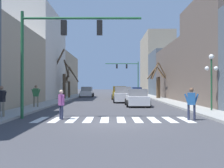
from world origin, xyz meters
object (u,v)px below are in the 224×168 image
traffic_signal_far (129,71)px  pedestrian_crossing_street (192,101)px  traffic_signal_near (57,40)px  pedestrian_on_right_sidewalk (61,102)px  car_driving_toward_lane (137,98)px  car_parked_right_mid (137,92)px  street_lamp_right_corner (212,70)px  car_parked_right_far (87,92)px  street_tree_left_near (69,83)px  car_parked_left_near (123,95)px  street_tree_right_mid (158,83)px  pedestrian_on_left_sidewalk (2,98)px  car_driving_away_lane (120,93)px  pedestrian_near_right_corner (36,94)px  street_tree_left_mid (158,80)px  street_tree_right_near (64,78)px

traffic_signal_far → pedestrian_crossing_street: bearing=-88.6°
traffic_signal_near → pedestrian_on_right_sidewalk: size_ratio=4.19×
traffic_signal_near → car_driving_toward_lane: bearing=59.0°
traffic_signal_far → pedestrian_on_right_sidewalk: 38.73m
car_parked_right_mid → pedestrian_crossing_street: (-0.05, -32.21, 0.31)m
street_lamp_right_corner → car_driving_toward_lane: bearing=130.5°
car_parked_right_far → street_tree_left_near: bearing=160.2°
traffic_signal_far → pedestrian_on_right_sidewalk: traffic_signal_far is taller
car_driving_toward_lane → car_parked_left_near: bearing=10.6°
car_parked_right_far → street_tree_right_mid: size_ratio=0.97×
car_parked_right_far → pedestrian_on_left_sidewalk: pedestrian_on_left_sidewalk is taller
car_driving_toward_lane → street_tree_right_mid: bearing=-18.0°
car_driving_away_lane → pedestrian_near_right_corner: (-7.31, -14.67, 0.37)m
street_lamp_right_corner → street_tree_right_mid: street_tree_right_mid is taller
pedestrian_on_right_sidewalk → traffic_signal_near: bearing=-172.6°
pedestrian_on_left_sidewalk → street_tree_left_mid: bearing=-98.4°
car_parked_right_far → car_driving_away_lane: size_ratio=0.99×
street_tree_right_near → street_tree_left_near: bearing=79.7°
traffic_signal_near → street_tree_left_near: (-3.12, 23.22, -2.25)m
traffic_signal_near → pedestrian_crossing_street: (7.49, -0.77, -3.44)m
street_tree_left_mid → traffic_signal_far: bearing=101.4°
street_tree_right_mid → car_parked_left_near: bearing=-127.5°
traffic_signal_far → car_driving_away_lane: 17.06m
pedestrian_near_right_corner → street_tree_left_mid: (12.80, 15.65, 1.50)m
street_lamp_right_corner → car_driving_away_lane: (-6.03, 17.73, -2.14)m
traffic_signal_far → car_driving_toward_lane: traffic_signal_far is taller
pedestrian_on_right_sidewalk → pedestrian_near_right_corner: 7.76m
street_lamp_right_corner → car_parked_right_mid: (-2.67, 27.93, -2.23)m
car_parked_right_far → pedestrian_on_right_sidewalk: car_parked_right_far is taller
traffic_signal_near → pedestrian_near_right_corner: traffic_signal_near is taller
car_driving_toward_lane → car_driving_away_lane: (-1.27, 12.16, 0.09)m
pedestrian_crossing_street → street_tree_left_mid: bearing=103.3°
car_parked_right_mid → street_tree_right_mid: street_tree_right_mid is taller
car_parked_right_far → pedestrian_near_right_corner: (-2.07, -22.37, 0.42)m
car_driving_toward_lane → pedestrian_on_right_sidewalk: bearing=151.5°
traffic_signal_far → street_tree_left_near: size_ratio=1.48×
traffic_signal_near → pedestrian_on_left_sidewalk: traffic_signal_near is taller
traffic_signal_far → pedestrian_on_right_sidewalk: bearing=-99.3°
street_tree_right_mid → pedestrian_crossing_street: bearing=-95.2°
traffic_signal_far → pedestrian_near_right_corner: 32.76m
pedestrian_on_right_sidewalk → street_tree_left_near: 23.88m
street_tree_left_near → street_tree_right_near: street_tree_right_near is taller
car_driving_toward_lane → pedestrian_on_right_sidewalk: size_ratio=2.70×
traffic_signal_near → pedestrian_on_left_sidewalk: (-3.10, -0.25, -3.32)m
traffic_signal_near → pedestrian_on_right_sidewalk: 3.55m
street_tree_left_near → street_tree_right_mid: 12.77m
car_driving_toward_lane → pedestrian_on_left_sidewalk: bearing=137.5°
pedestrian_crossing_street → traffic_signal_far: bearing=110.1°
traffic_signal_far → car_parked_right_mid: 7.51m
pedestrian_on_right_sidewalk → street_tree_left_mid: street_tree_left_mid is taller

